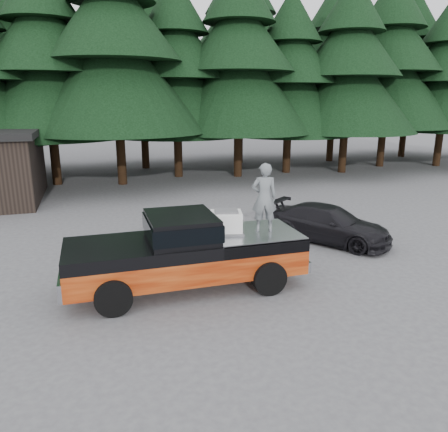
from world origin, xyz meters
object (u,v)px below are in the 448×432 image
object	(u,v)px
air_compressor	(226,223)
man_on_bed	(264,198)
pickup_truck	(186,263)
parked_car	(328,224)

from	to	relation	value
air_compressor	man_on_bed	distance (m)	1.16
pickup_truck	man_on_bed	xyz separation A→B (m)	(2.05, -0.06, 1.55)
air_compressor	parked_car	bearing A→B (deg)	40.44
man_on_bed	parked_car	world-z (taller)	man_on_bed
pickup_truck	man_on_bed	distance (m)	2.57
pickup_truck	air_compressor	size ratio (longest dim) A/B	7.72
pickup_truck	parked_car	xyz separation A→B (m)	(5.34, 2.25, -0.06)
man_on_bed	parked_car	size ratio (longest dim) A/B	0.43
pickup_truck	parked_car	distance (m)	5.79
pickup_truck	air_compressor	distance (m)	1.43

